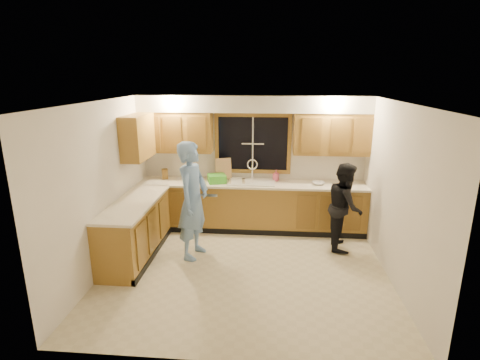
% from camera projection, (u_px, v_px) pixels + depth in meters
% --- Properties ---
extents(floor, '(4.20, 4.20, 0.00)m').
position_uv_depth(floor, '(245.00, 270.00, 5.66)').
color(floor, beige).
rests_on(floor, ground).
extents(ceiling, '(4.20, 4.20, 0.00)m').
position_uv_depth(ceiling, '(246.00, 102.00, 4.99)').
color(ceiling, silver).
extents(wall_back, '(4.20, 0.00, 4.20)m').
position_uv_depth(wall_back, '(253.00, 162.00, 7.15)').
color(wall_back, silver).
rests_on(wall_back, ground).
extents(wall_left, '(0.00, 3.80, 3.80)m').
position_uv_depth(wall_left, '(103.00, 188.00, 5.50)').
color(wall_left, silver).
rests_on(wall_left, ground).
extents(wall_right, '(0.00, 3.80, 3.80)m').
position_uv_depth(wall_right, '(397.00, 195.00, 5.15)').
color(wall_right, silver).
rests_on(wall_right, ground).
extents(base_cabinets_back, '(4.20, 0.60, 0.88)m').
position_uv_depth(base_cabinets_back, '(251.00, 207.00, 7.08)').
color(base_cabinets_back, olive).
rests_on(base_cabinets_back, ground).
extents(base_cabinets_left, '(0.60, 1.90, 0.88)m').
position_uv_depth(base_cabinets_left, '(136.00, 230.00, 6.03)').
color(base_cabinets_left, olive).
rests_on(base_cabinets_left, ground).
extents(countertop_back, '(4.20, 0.63, 0.04)m').
position_uv_depth(countertop_back, '(252.00, 184.00, 6.94)').
color(countertop_back, '#F4E7CD').
rests_on(countertop_back, base_cabinets_back).
extents(countertop_left, '(0.63, 1.90, 0.04)m').
position_uv_depth(countertop_left, '(134.00, 203.00, 5.90)').
color(countertop_left, '#F4E7CD').
rests_on(countertop_left, base_cabinets_left).
extents(upper_cabinets_left, '(1.35, 0.33, 0.75)m').
position_uv_depth(upper_cabinets_left, '(176.00, 132.00, 6.95)').
color(upper_cabinets_left, olive).
rests_on(upper_cabinets_left, wall_back).
extents(upper_cabinets_right, '(1.35, 0.33, 0.75)m').
position_uv_depth(upper_cabinets_right, '(332.00, 134.00, 6.71)').
color(upper_cabinets_right, olive).
rests_on(upper_cabinets_right, wall_back).
extents(upper_cabinets_return, '(0.33, 0.90, 0.75)m').
position_uv_depth(upper_cabinets_return, '(138.00, 137.00, 6.40)').
color(upper_cabinets_return, olive).
rests_on(upper_cabinets_return, wall_left).
extents(soffit, '(4.20, 0.35, 0.30)m').
position_uv_depth(soffit, '(253.00, 104.00, 6.68)').
color(soffit, silver).
rests_on(soffit, wall_back).
extents(window_frame, '(1.44, 0.03, 1.14)m').
position_uv_depth(window_frame, '(253.00, 144.00, 7.04)').
color(window_frame, black).
rests_on(window_frame, wall_back).
extents(sink, '(0.86, 0.52, 0.57)m').
position_uv_depth(sink, '(252.00, 185.00, 6.97)').
color(sink, white).
rests_on(sink, countertop_back).
extents(dishwasher, '(0.60, 0.56, 0.82)m').
position_uv_depth(dishwasher, '(207.00, 207.00, 7.15)').
color(dishwasher, silver).
rests_on(dishwasher, floor).
extents(stove, '(0.58, 0.75, 0.90)m').
position_uv_depth(stove, '(122.00, 245.00, 5.48)').
color(stove, silver).
rests_on(stove, floor).
extents(man, '(0.60, 0.78, 1.88)m').
position_uv_depth(man, '(193.00, 201.00, 5.89)').
color(man, '#6E97D0').
rests_on(man, floor).
extents(woman, '(0.62, 0.76, 1.48)m').
position_uv_depth(woman, '(345.00, 206.00, 6.23)').
color(woman, black).
rests_on(woman, floor).
extents(knife_block, '(0.13, 0.12, 0.20)m').
position_uv_depth(knife_block, '(165.00, 174.00, 7.17)').
color(knife_block, brown).
rests_on(knife_block, countertop_back).
extents(cutting_board, '(0.32, 0.20, 0.40)m').
position_uv_depth(cutting_board, '(223.00, 169.00, 7.12)').
color(cutting_board, tan).
rests_on(cutting_board, countertop_back).
extents(dish_crate, '(0.39, 0.38, 0.15)m').
position_uv_depth(dish_crate, '(217.00, 179.00, 6.94)').
color(dish_crate, green).
rests_on(dish_crate, countertop_back).
extents(soap_bottle, '(0.12, 0.12, 0.21)m').
position_uv_depth(soap_bottle, '(276.00, 175.00, 7.05)').
color(soap_bottle, '#D75174').
rests_on(soap_bottle, countertop_back).
extents(bowl, '(0.25, 0.25, 0.05)m').
position_uv_depth(bowl, '(318.00, 183.00, 6.81)').
color(bowl, silver).
rests_on(bowl, countertop_back).
extents(can_left, '(0.07, 0.07, 0.11)m').
position_uv_depth(can_left, '(229.00, 182.00, 6.80)').
color(can_left, beige).
rests_on(can_left, countertop_back).
extents(can_right, '(0.08, 0.08, 0.11)m').
position_uv_depth(can_right, '(243.00, 182.00, 6.80)').
color(can_right, beige).
rests_on(can_right, countertop_back).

